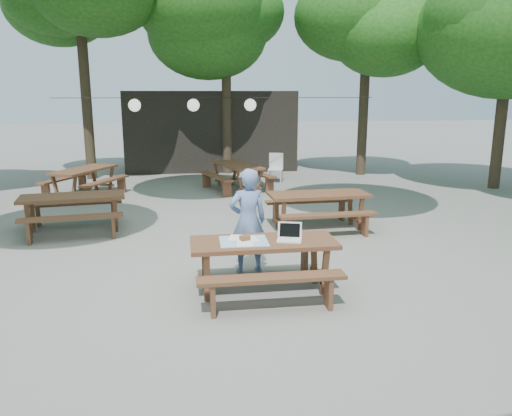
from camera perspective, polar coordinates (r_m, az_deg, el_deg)
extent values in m
plane|color=slate|center=(8.72, -4.37, -5.25)|extent=(80.00, 80.00, 0.00)
cube|color=black|center=(18.84, -5.29, 8.91)|extent=(6.00, 3.00, 2.80)
cube|color=#4C311B|center=(6.87, 0.86, -3.98)|extent=(2.00, 0.80, 0.06)
cube|color=#4C311B|center=(6.35, 1.82, -8.01)|extent=(1.90, 0.28, 0.05)
cube|color=#4C311B|center=(7.56, 0.06, -4.52)|extent=(1.90, 0.28, 0.05)
cube|color=#4C311B|center=(6.99, 0.85, -6.93)|extent=(1.70, 0.70, 0.69)
cube|color=#4C311B|center=(10.54, -20.26, 1.21)|extent=(2.09, 1.06, 0.06)
cube|color=#4C311B|center=(9.96, -20.38, -1.04)|extent=(1.92, 0.53, 0.05)
cube|color=#4C311B|center=(11.23, -19.94, 0.51)|extent=(1.92, 0.53, 0.05)
cube|color=#4C311B|center=(10.62, -20.10, -0.77)|extent=(1.78, 0.92, 0.69)
cube|color=#4C311B|center=(10.18, 7.16, 1.53)|extent=(2.03, 0.87, 0.06)
cube|color=#4C311B|center=(9.63, 8.29, -0.81)|extent=(1.91, 0.35, 0.05)
cube|color=#4C311B|center=(10.84, 6.08, 0.80)|extent=(1.91, 0.35, 0.05)
cube|color=#4C311B|center=(10.26, 7.10, -0.53)|extent=(1.73, 0.76, 0.69)
cube|color=#4C311B|center=(14.17, -19.10, 4.15)|extent=(1.61, 2.15, 0.06)
cube|color=#4C311B|center=(13.83, -16.87, 2.97)|extent=(1.10, 1.82, 0.05)
cube|color=#4C311B|center=(14.61, -21.06, 3.17)|extent=(1.10, 1.82, 0.05)
cube|color=#4C311B|center=(14.23, -18.99, 2.66)|extent=(1.39, 1.83, 0.69)
cube|color=#4C311B|center=(14.27, -2.18, 4.91)|extent=(1.38, 2.15, 0.06)
cube|color=#4C311B|center=(14.58, 0.16, 4.02)|extent=(0.86, 1.89, 0.05)
cube|color=#4C311B|center=(14.05, -4.59, 3.64)|extent=(0.86, 1.89, 0.05)
cube|color=#4C311B|center=(14.32, -2.17, 3.42)|extent=(1.19, 1.83, 0.69)
imported|color=#6782BC|center=(7.64, -0.93, -1.50)|extent=(0.64, 0.47, 1.63)
cube|color=silver|center=(15.57, 2.23, 4.40)|extent=(0.55, 0.55, 0.04)
cube|color=silver|center=(15.73, 2.32, 5.44)|extent=(0.43, 0.17, 0.48)
cube|color=silver|center=(15.60, 2.22, 3.63)|extent=(0.53, 0.53, 0.38)
cube|color=white|center=(6.85, 3.81, -3.71)|extent=(0.38, 0.31, 0.02)
cube|color=white|center=(6.93, 3.89, -2.52)|extent=(0.33, 0.15, 0.23)
cube|color=black|center=(6.93, 3.89, -2.54)|extent=(0.28, 0.12, 0.19)
cube|color=#3A8FC6|center=(6.82, -1.42, -3.81)|extent=(0.67, 0.57, 0.01)
cube|color=white|center=(6.72, -1.29, -4.02)|extent=(0.24, 0.32, 0.00)
cube|color=white|center=(6.88, -0.70, -3.61)|extent=(0.24, 0.32, 0.00)
cube|color=white|center=(6.95, -2.22, -3.41)|extent=(0.28, 0.34, 0.00)
cube|color=brown|center=(6.83, -1.28, -3.43)|extent=(0.15, 0.13, 0.06)
cylinder|color=black|center=(14.31, -4.32, 12.46)|extent=(9.00, 0.02, 0.02)
sphere|color=white|center=(14.32, -13.71, 11.33)|extent=(0.34, 0.34, 0.34)
sphere|color=white|center=(14.28, -7.17, 11.59)|extent=(0.34, 0.34, 0.34)
sphere|color=white|center=(14.41, -0.66, 11.70)|extent=(0.34, 0.34, 0.34)
cylinder|color=#2D2319|center=(17.02, -18.80, 11.40)|extent=(0.32, 0.32, 4.90)
ellipsoid|color=#155015|center=(17.20, -19.51, 20.57)|extent=(4.37, 4.37, 3.28)
cylinder|color=#2D2319|center=(17.34, -3.39, 12.10)|extent=(0.32, 0.32, 4.92)
ellipsoid|color=#155015|center=(17.52, -3.52, 21.17)|extent=(3.95, 3.95, 2.97)
cylinder|color=#2D2319|center=(17.37, 12.19, 11.36)|extent=(0.32, 0.32, 4.63)
ellipsoid|color=#155015|center=(17.50, 12.63, 19.93)|extent=(4.19, 4.19, 3.14)
cylinder|color=#2D2319|center=(16.07, 26.28, 10.12)|extent=(0.32, 0.32, 4.57)
ellipsoid|color=#155015|center=(16.21, 27.25, 19.25)|extent=(4.84, 4.84, 3.63)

